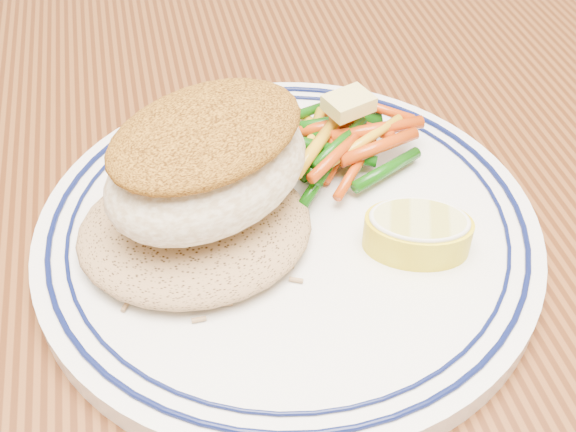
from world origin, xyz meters
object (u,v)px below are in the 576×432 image
(plate, at_px, (288,230))
(lemon_wedge, at_px, (418,231))
(dining_table, at_px, (218,307))
(vegetable_pile, at_px, (333,141))
(rice_pilaf, at_px, (195,225))
(fish_fillet, at_px, (208,161))

(plate, bearing_deg, lemon_wedge, -28.82)
(dining_table, relative_size, vegetable_pile, 14.20)
(vegetable_pile, relative_size, lemon_wedge, 1.62)
(rice_pilaf, bearing_deg, lemon_wedge, -15.75)
(dining_table, bearing_deg, lemon_wedge, -37.05)
(vegetable_pile, bearing_deg, plate, -128.44)
(dining_table, height_order, fish_fillet, fish_fillet)
(vegetable_pile, distance_m, lemon_wedge, 0.08)
(rice_pilaf, xyz_separation_m, lemon_wedge, (0.11, -0.03, 0.00))
(lemon_wedge, bearing_deg, rice_pilaf, 164.25)
(rice_pilaf, xyz_separation_m, fish_fillet, (0.01, 0.01, 0.03))
(rice_pilaf, bearing_deg, vegetable_pile, 29.51)
(plate, xyz_separation_m, lemon_wedge, (0.06, -0.03, 0.02))
(lemon_wedge, bearing_deg, dining_table, 142.95)
(lemon_wedge, bearing_deg, vegetable_pile, 105.63)
(dining_table, bearing_deg, plate, -46.94)
(vegetable_pile, bearing_deg, rice_pilaf, -150.49)
(fish_fillet, bearing_deg, plate, -8.98)
(dining_table, distance_m, lemon_wedge, 0.18)
(fish_fillet, relative_size, vegetable_pile, 1.30)
(plate, bearing_deg, dining_table, 133.06)
(dining_table, bearing_deg, rice_pilaf, -103.80)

